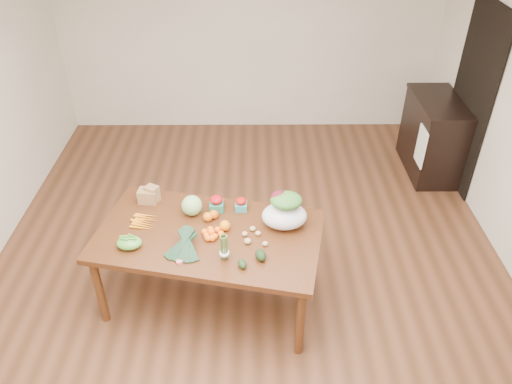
{
  "coord_description": "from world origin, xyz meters",
  "views": [
    {
      "loc": [
        0.05,
        -3.51,
        3.4
      ],
      "look_at": [
        0.07,
        0.0,
        0.92
      ],
      "focal_mm": 35.0,
      "sensor_mm": 36.0,
      "label": 1
    }
  ],
  "objects_px": {
    "cabinet": "(432,136)",
    "cabbage": "(192,206)",
    "dining_table": "(211,267)",
    "mandarin_cluster": "(211,233)",
    "kale_bunch": "(183,246)",
    "salad_bag": "(284,212)",
    "asparagus_bundle": "(224,247)",
    "paper_bag": "(148,195)"
  },
  "relations": [
    {
      "from": "cabinet",
      "to": "cabbage",
      "type": "xyz_separation_m",
      "value": [
        -2.7,
        -1.88,
        0.37
      ]
    },
    {
      "from": "dining_table",
      "to": "mandarin_cluster",
      "type": "height_order",
      "value": "mandarin_cluster"
    },
    {
      "from": "kale_bunch",
      "to": "salad_bag",
      "type": "distance_m",
      "value": 0.88
    },
    {
      "from": "asparagus_bundle",
      "to": "salad_bag",
      "type": "relative_size",
      "value": 0.66
    },
    {
      "from": "cabinet",
      "to": "kale_bunch",
      "type": "height_order",
      "value": "cabinet"
    },
    {
      "from": "dining_table",
      "to": "asparagus_bundle",
      "type": "relative_size",
      "value": 7.33
    },
    {
      "from": "mandarin_cluster",
      "to": "dining_table",
      "type": "bearing_deg",
      "value": 120.78
    },
    {
      "from": "cabbage",
      "to": "kale_bunch",
      "type": "distance_m",
      "value": 0.51
    },
    {
      "from": "dining_table",
      "to": "paper_bag",
      "type": "bearing_deg",
      "value": 153.55
    },
    {
      "from": "paper_bag",
      "to": "cabbage",
      "type": "distance_m",
      "value": 0.45
    },
    {
      "from": "salad_bag",
      "to": "dining_table",
      "type": "bearing_deg",
      "value": -171.32
    },
    {
      "from": "cabinet",
      "to": "asparagus_bundle",
      "type": "relative_size",
      "value": 4.08
    },
    {
      "from": "cabinet",
      "to": "asparagus_bundle",
      "type": "height_order",
      "value": "asparagus_bundle"
    },
    {
      "from": "salad_bag",
      "to": "paper_bag",
      "type": "bearing_deg",
      "value": 163.64
    },
    {
      "from": "kale_bunch",
      "to": "salad_bag",
      "type": "bearing_deg",
      "value": 34.99
    },
    {
      "from": "kale_bunch",
      "to": "dining_table",
      "type": "bearing_deg",
      "value": 66.31
    },
    {
      "from": "cabbage",
      "to": "mandarin_cluster",
      "type": "height_order",
      "value": "cabbage"
    },
    {
      "from": "asparagus_bundle",
      "to": "dining_table",
      "type": "bearing_deg",
      "value": 127.29
    },
    {
      "from": "paper_bag",
      "to": "asparagus_bundle",
      "type": "xyz_separation_m",
      "value": [
        0.71,
        -0.76,
        0.05
      ]
    },
    {
      "from": "kale_bunch",
      "to": "cabbage",
      "type": "bearing_deg",
      "value": 99.41
    },
    {
      "from": "cabinet",
      "to": "mandarin_cluster",
      "type": "xyz_separation_m",
      "value": [
        -2.51,
        -2.19,
        0.32
      ]
    },
    {
      "from": "mandarin_cluster",
      "to": "salad_bag",
      "type": "distance_m",
      "value": 0.62
    },
    {
      "from": "dining_table",
      "to": "cabbage",
      "type": "xyz_separation_m",
      "value": [
        -0.16,
        0.27,
        0.46
      ]
    },
    {
      "from": "paper_bag",
      "to": "asparagus_bundle",
      "type": "height_order",
      "value": "asparagus_bundle"
    },
    {
      "from": "dining_table",
      "to": "cabinet",
      "type": "distance_m",
      "value": 3.32
    },
    {
      "from": "cabinet",
      "to": "kale_bunch",
      "type": "xyz_separation_m",
      "value": [
        -2.72,
        -2.39,
        0.36
      ]
    },
    {
      "from": "cabbage",
      "to": "mandarin_cluster",
      "type": "relative_size",
      "value": 0.99
    },
    {
      "from": "cabinet",
      "to": "kale_bunch",
      "type": "bearing_deg",
      "value": -138.67
    },
    {
      "from": "asparagus_bundle",
      "to": "cabinet",
      "type": "bearing_deg",
      "value": 57.51
    },
    {
      "from": "dining_table",
      "to": "paper_bag",
      "type": "height_order",
      "value": "paper_bag"
    },
    {
      "from": "cabbage",
      "to": "paper_bag",
      "type": "bearing_deg",
      "value": 156.27
    },
    {
      "from": "kale_bunch",
      "to": "paper_bag",
      "type": "bearing_deg",
      "value": 130.99
    },
    {
      "from": "cabbage",
      "to": "asparagus_bundle",
      "type": "bearing_deg",
      "value": -62.22
    },
    {
      "from": "paper_bag",
      "to": "cabinet",
      "type": "bearing_deg",
      "value": 28.64
    },
    {
      "from": "paper_bag",
      "to": "salad_bag",
      "type": "bearing_deg",
      "value": -16.36
    },
    {
      "from": "paper_bag",
      "to": "kale_bunch",
      "type": "height_order",
      "value": "kale_bunch"
    },
    {
      "from": "asparagus_bundle",
      "to": "kale_bunch",
      "type": "bearing_deg",
      "value": -178.83
    },
    {
      "from": "mandarin_cluster",
      "to": "salad_bag",
      "type": "bearing_deg",
      "value": 13.85
    },
    {
      "from": "cabbage",
      "to": "cabinet",
      "type": "bearing_deg",
      "value": 34.83
    },
    {
      "from": "cabbage",
      "to": "asparagus_bundle",
      "type": "relative_size",
      "value": 0.71
    },
    {
      "from": "mandarin_cluster",
      "to": "cabbage",
      "type": "bearing_deg",
      "value": 120.43
    },
    {
      "from": "dining_table",
      "to": "salad_bag",
      "type": "relative_size",
      "value": 4.87
    }
  ]
}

